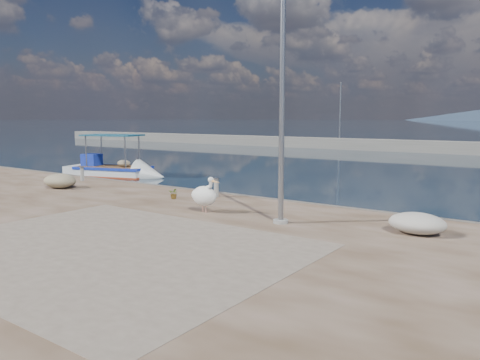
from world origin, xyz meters
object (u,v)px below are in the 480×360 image
(pelican, at_px, (205,195))
(lamp_post, at_px, (282,109))
(bollard_near, at_px, (216,187))
(boat_left, at_px, (113,172))

(pelican, height_order, lamp_post, lamp_post)
(pelican, relative_size, bollard_near, 1.68)
(boat_left, bearing_deg, bollard_near, -37.81)
(boat_left, height_order, pelican, boat_left)
(boat_left, bearing_deg, pelican, -44.82)
(lamp_post, bearing_deg, boat_left, 156.64)
(boat_left, xyz_separation_m, lamp_post, (15.99, -6.91, 3.57))
(boat_left, height_order, lamp_post, lamp_post)
(bollard_near, bearing_deg, lamp_post, -29.15)
(pelican, xyz_separation_m, bollard_near, (-1.55, 2.55, -0.16))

